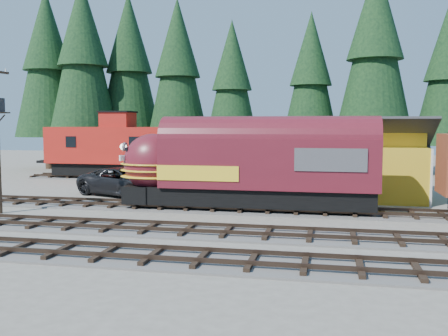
% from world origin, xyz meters
% --- Properties ---
extents(ground, '(120.00, 120.00, 0.00)m').
position_xyz_m(ground, '(0.00, 0.00, 0.00)').
color(ground, '#6B665B').
rests_on(ground, ground).
extents(track_spur, '(32.00, 3.20, 0.33)m').
position_xyz_m(track_spur, '(-10.00, 18.00, 0.06)').
color(track_spur, '#4C4947').
rests_on(track_spur, ground).
extents(depot, '(12.80, 7.00, 5.30)m').
position_xyz_m(depot, '(-0.00, 10.50, 2.96)').
color(depot, gold).
rests_on(depot, ground).
extents(conifer_backdrop, '(79.02, 22.85, 17.25)m').
position_xyz_m(conifer_backdrop, '(1.85, 24.86, 10.38)').
color(conifer_backdrop, black).
rests_on(conifer_backdrop, ground).
extents(locomotive, '(14.54, 2.89, 3.95)m').
position_xyz_m(locomotive, '(-4.66, 4.00, 2.34)').
color(locomotive, black).
rests_on(locomotive, ground).
extents(caboose, '(10.63, 3.08, 5.53)m').
position_xyz_m(caboose, '(-19.08, 18.00, 2.72)').
color(caboose, black).
rests_on(caboose, ground).
extents(pickup_truck_a, '(7.55, 5.47, 1.91)m').
position_xyz_m(pickup_truck_a, '(-13.26, 8.17, 0.95)').
color(pickup_truck_a, black).
rests_on(pickup_truck_a, ground).
extents(pickup_truck_b, '(6.05, 4.36, 1.63)m').
position_xyz_m(pickup_truck_b, '(-12.90, 11.36, 0.81)').
color(pickup_truck_b, '#9DA0A4').
rests_on(pickup_truck_b, ground).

